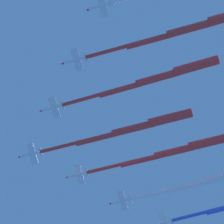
# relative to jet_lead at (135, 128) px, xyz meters

# --- Properties ---
(jet_lead) EXTENTS (45.68, 58.36, 4.31)m
(jet_lead) POSITION_rel_jet_lead_xyz_m (0.00, 0.00, 0.00)
(jet_lead) COLOR silver
(jet_port_inner) EXTENTS (46.66, 57.17, 4.31)m
(jet_port_inner) POSITION_rel_jet_lead_xyz_m (-22.04, -0.89, 1.69)
(jet_port_inner) COLOR silver
(jet_starboard_inner) EXTENTS (44.38, 57.01, 4.40)m
(jet_starboard_inner) POSITION_rel_jet_lead_xyz_m (4.75, -20.23, 3.57)
(jet_starboard_inner) COLOR silver
(jet_port_mid) EXTENTS (47.25, 59.86, 4.34)m
(jet_port_mid) POSITION_rel_jet_lead_xyz_m (-43.87, -4.25, 0.62)
(jet_port_mid) COLOR silver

